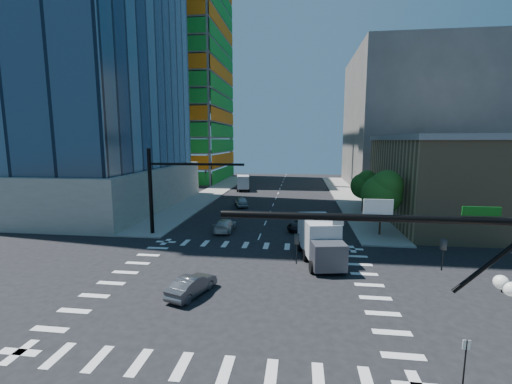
# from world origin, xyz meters

# --- Properties ---
(ground) EXTENTS (160.00, 160.00, 0.00)m
(ground) POSITION_xyz_m (0.00, 0.00, 0.00)
(ground) COLOR black
(ground) RESTS_ON ground
(road_markings) EXTENTS (20.00, 20.00, 0.01)m
(road_markings) POSITION_xyz_m (0.00, 0.00, 0.01)
(road_markings) COLOR silver
(road_markings) RESTS_ON ground
(sidewalk_ne) EXTENTS (5.00, 60.00, 0.15)m
(sidewalk_ne) POSITION_xyz_m (12.50, 40.00, 0.07)
(sidewalk_ne) COLOR gray
(sidewalk_ne) RESTS_ON ground
(sidewalk_nw) EXTENTS (5.00, 60.00, 0.15)m
(sidewalk_nw) POSITION_xyz_m (-12.50, 40.00, 0.07)
(sidewalk_nw) COLOR gray
(sidewalk_nw) RESTS_ON ground
(construction_building) EXTENTS (25.16, 34.50, 70.60)m
(construction_building) POSITION_xyz_m (-27.41, 61.93, 24.61)
(construction_building) COLOR slate
(construction_building) RESTS_ON ground
(commercial_building) EXTENTS (20.50, 22.50, 10.60)m
(commercial_building) POSITION_xyz_m (25.00, 22.00, 5.31)
(commercial_building) COLOR #937B55
(commercial_building) RESTS_ON ground
(bg_building_ne) EXTENTS (24.00, 30.00, 28.00)m
(bg_building_ne) POSITION_xyz_m (27.00, 55.00, 14.00)
(bg_building_ne) COLOR #5C5753
(bg_building_ne) RESTS_ON ground
(signal_mast_se) EXTENTS (10.51, 2.48, 9.00)m
(signal_mast_se) POSITION_xyz_m (10.60, -11.50, 5.01)
(signal_mast_se) COLOR black
(signal_mast_se) RESTS_ON sidewalk_se
(signal_mast_nw) EXTENTS (10.20, 0.40, 9.00)m
(signal_mast_nw) POSITION_xyz_m (-10.00, 11.50, 5.49)
(signal_mast_nw) COLOR black
(signal_mast_nw) RESTS_ON sidewalk_nw
(tree_south) EXTENTS (4.16, 4.16, 6.82)m
(tree_south) POSITION_xyz_m (12.63, 13.90, 4.69)
(tree_south) COLOR #382316
(tree_south) RESTS_ON sidewalk_ne
(tree_north) EXTENTS (3.54, 3.52, 5.78)m
(tree_north) POSITION_xyz_m (12.93, 25.90, 3.99)
(tree_north) COLOR #382316
(tree_north) RESTS_ON sidewalk_ne
(no_parking_sign) EXTENTS (0.30, 0.06, 2.20)m
(no_parking_sign) POSITION_xyz_m (10.70, -9.00, 1.38)
(no_parking_sign) COLOR black
(no_parking_sign) RESTS_ON ground
(car_nb_far) EXTENTS (3.94, 5.24, 1.32)m
(car_nb_far) POSITION_xyz_m (4.48, 15.46, 0.66)
(car_nb_far) COLOR black
(car_nb_far) RESTS_ON ground
(car_sb_near) EXTENTS (1.91, 4.63, 1.34)m
(car_sb_near) POSITION_xyz_m (-4.05, 13.76, 0.67)
(car_sb_near) COLOR silver
(car_sb_near) RESTS_ON ground
(car_sb_mid) EXTENTS (2.89, 4.63, 1.47)m
(car_sb_mid) POSITION_xyz_m (-4.68, 28.00, 0.73)
(car_sb_mid) COLOR #A6A9AE
(car_sb_mid) RESTS_ON ground
(car_sb_cross) EXTENTS (2.59, 4.21, 1.31)m
(car_sb_cross) POSITION_xyz_m (-2.77, -2.02, 0.65)
(car_sb_cross) COLOR #4D4D52
(car_sb_cross) RESTS_ON ground
(box_truck_near) EXTENTS (3.90, 6.92, 3.43)m
(box_truck_near) POSITION_xyz_m (5.88, 5.35, 1.52)
(box_truck_near) COLOR black
(box_truck_near) RESTS_ON ground
(box_truck_far) EXTENTS (3.51, 6.20, 3.06)m
(box_truck_far) POSITION_xyz_m (-7.35, 45.40, 1.36)
(box_truck_far) COLOR black
(box_truck_far) RESTS_ON ground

